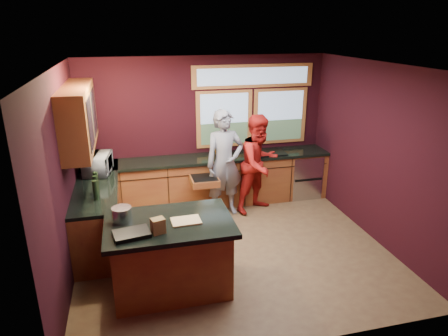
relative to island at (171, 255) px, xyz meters
name	(u,v)px	position (x,y,z in m)	size (l,w,h in m)	color
floor	(233,249)	(1.00, 0.70, -0.48)	(4.50, 4.50, 0.00)	brown
room_shell	(187,131)	(0.41, 1.02, 1.32)	(4.52, 4.02, 2.71)	black
back_counter	(220,180)	(1.20, 2.40, -0.01)	(4.50, 0.64, 0.93)	maroon
left_counter	(99,211)	(-0.95, 1.55, -0.01)	(0.64, 2.30, 0.93)	maroon
island	(171,255)	(0.00, 0.00, 0.00)	(1.55, 1.05, 0.95)	maroon
person_grey	(225,163)	(1.18, 1.95, 0.46)	(0.68, 0.45, 1.88)	slate
person_red	(259,164)	(1.81, 1.95, 0.41)	(0.86, 0.67, 1.77)	#A41713
microwave	(98,164)	(-0.92, 1.99, 0.61)	(0.58, 0.39, 0.32)	#999999
potted_plant	(221,145)	(1.23, 2.45, 0.64)	(0.35, 0.30, 0.39)	#999999
paper_towel	(227,148)	(1.34, 2.40, 0.59)	(0.12, 0.12, 0.28)	white
cutting_board	(186,221)	(0.20, -0.05, 0.48)	(0.35, 0.25, 0.02)	tan
stock_pot	(122,214)	(-0.55, 0.15, 0.56)	(0.24, 0.24, 0.18)	#B0B0B5
paper_bag	(158,226)	(-0.15, -0.25, 0.56)	(0.15, 0.12, 0.18)	brown
black_tray	(132,234)	(-0.45, -0.25, 0.49)	(0.40, 0.28, 0.05)	black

